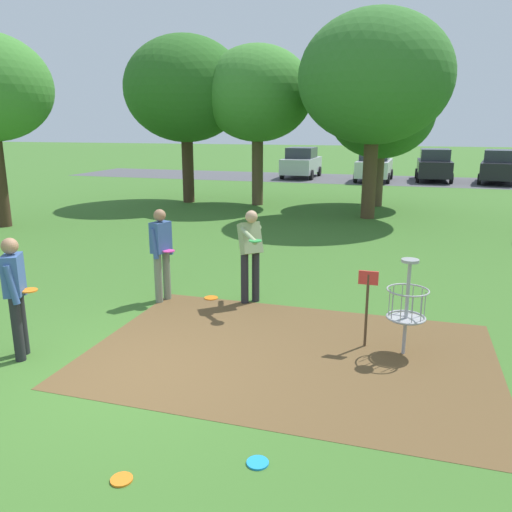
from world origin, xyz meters
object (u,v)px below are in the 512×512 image
Objects in this scene: player_waiting_left at (15,291)px; parked_car_center_right at (434,165)px; tree_near_right at (258,94)px; parked_car_rightmost at (499,167)px; frisbee_near_basket at (211,298)px; player_foreground_watching at (250,250)px; disc_golf_basket at (402,303)px; player_throwing at (161,250)px; parked_car_leftmost at (301,163)px; frisbee_by_tee at (122,479)px; frisbee_far_left at (258,463)px; tree_near_left at (185,90)px; tree_far_left at (382,114)px; parked_car_center_left at (374,165)px; tree_mid_left at (375,78)px.

parked_car_center_right is at bearing 76.67° from player_waiting_left.
parked_car_rightmost is at bearing 47.59° from tree_near_right.
player_foreground_watching is at bearing 1.59° from frisbee_near_basket.
disc_golf_basket is 0.31× the size of parked_car_rightmost.
tree_near_right reaches higher than player_waiting_left.
parked_car_leftmost is at bearing 95.72° from player_throwing.
frisbee_far_left is at bearing 27.74° from frisbee_by_tee.
parked_car_rightmost is at bearing 69.69° from player_waiting_left.
frisbee_by_tee is 17.42m from tree_near_right.
tree_near_left reaches higher than parked_car_center_right.
tree_far_left reaches higher than parked_car_center_right.
tree_far_left is at bearing -103.07° from parked_car_center_right.
parked_car_rightmost is (8.92, 23.52, -0.05)m from player_throwing.
tree_near_right is 1.46× the size of parked_car_center_right.
frisbee_near_basket is at bearing 62.56° from player_waiting_left.
tree_near_left is 3.01m from tree_near_right.
player_waiting_left is 4.15m from frisbee_far_left.
frisbee_far_left is 28.19m from parked_car_rightmost.
parked_car_leftmost is at bearing 93.39° from player_waiting_left.
parked_car_center_left is 1.00× the size of parked_car_center_right.
frisbee_far_left is (3.83, -1.29, -0.96)m from player_waiting_left.
tree_near_right is 14.27m from parked_car_center_right.
tree_near_left is 1.08× the size of tree_near_right.
frisbee_far_left is 27.85m from parked_car_center_right.
parked_car_center_left is at bearing 95.08° from disc_golf_basket.
parked_car_leftmost is at bearing 170.29° from parked_car_center_left.
frisbee_by_tee is at bearing -77.53° from frisbee_near_basket.
disc_golf_basket is at bearing -65.16° from tree_near_right.
player_foreground_watching is 1.00× the size of player_throwing.
parked_car_rightmost is at bearing 0.39° from parked_car_leftmost.
frisbee_by_tee is 18.22m from tree_near_left.
frisbee_near_basket is (-0.77, -0.02, -0.98)m from player_foreground_watching.
player_foreground_watching is 1.62m from player_throwing.
frisbee_by_tee is at bearing -34.85° from player_waiting_left.
tree_mid_left is (2.06, 9.63, 4.65)m from frisbee_near_basket.
parked_car_leftmost is (-4.25, 28.06, 0.91)m from frisbee_by_tee.
frisbee_near_basket is 13.44m from tree_near_left.
frisbee_by_tee is (-2.35, -3.55, -0.74)m from disc_golf_basket.
player_waiting_left is at bearing -117.44° from frisbee_near_basket.
player_waiting_left is 0.32× the size of tree_far_left.
parked_car_center_right is at bearing 58.70° from tree_near_right.
parked_car_rightmost reaches higher than player_waiting_left.
parked_car_center_right is (3.89, 23.32, -0.06)m from player_foreground_watching.
parked_car_center_right is at bearing 1.86° from parked_car_leftmost.
tree_near_left reaches higher than tree_near_right.
tree_near_left reaches higher than parked_car_leftmost.
player_waiting_left is (-5.05, -1.67, 0.21)m from disc_golf_basket.
tree_near_left is 1.58× the size of parked_car_leftmost.
frisbee_near_basket is 0.04× the size of tree_near_left.
disc_golf_basket is 0.33× the size of parked_car_leftmost.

